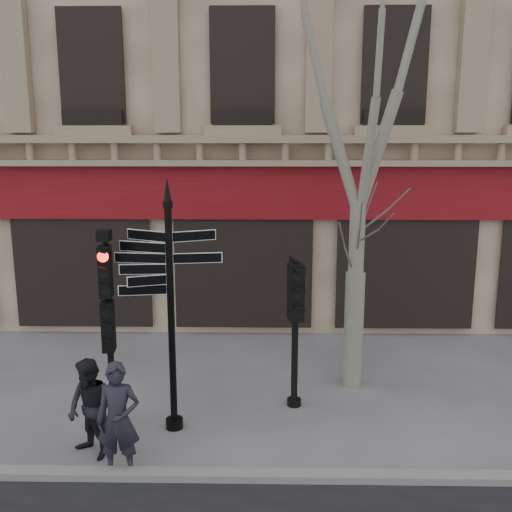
# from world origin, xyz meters

# --- Properties ---
(ground) EXTENTS (80.00, 80.00, 0.00)m
(ground) POSITION_xyz_m (0.00, 0.00, 0.00)
(ground) COLOR #59595E
(ground) RESTS_ON ground
(kerb) EXTENTS (80.00, 0.25, 0.12)m
(kerb) POSITION_xyz_m (0.00, -1.40, 0.06)
(kerb) COLOR gray
(kerb) RESTS_ON ground
(building) EXTENTS (28.00, 15.52, 18.00)m
(building) POSITION_xyz_m (0.00, 12.48, 8.99)
(building) COLOR tan
(building) RESTS_ON ground
(fingerpost) EXTENTS (1.83, 1.83, 4.26)m
(fingerpost) POSITION_xyz_m (-1.00, 0.09, 2.86)
(fingerpost) COLOR black
(fingerpost) RESTS_ON ground
(traffic_signal_main) EXTENTS (0.40, 0.31, 3.43)m
(traffic_signal_main) POSITION_xyz_m (-2.05, 0.13, 2.16)
(traffic_signal_main) COLOR black
(traffic_signal_main) RESTS_ON ground
(traffic_signal_secondary) EXTENTS (0.52, 0.42, 2.70)m
(traffic_signal_secondary) POSITION_xyz_m (1.09, 0.97, 1.88)
(traffic_signal_secondary) COLOR black
(traffic_signal_secondary) RESTS_ON ground
(plane_tree) EXTENTS (3.38, 3.38, 8.99)m
(plane_tree) POSITION_xyz_m (2.29, 1.88, 6.31)
(plane_tree) COLOR gray
(plane_tree) RESTS_ON ground
(pedestrian_a) EXTENTS (0.64, 0.43, 1.74)m
(pedestrian_a) POSITION_xyz_m (-1.57, -1.30, 0.87)
(pedestrian_a) COLOR #21202B
(pedestrian_a) RESTS_ON ground
(pedestrian_b) EXTENTS (0.97, 0.94, 1.58)m
(pedestrian_b) POSITION_xyz_m (-2.14, -0.82, 0.79)
(pedestrian_b) COLOR black
(pedestrian_b) RESTS_ON ground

